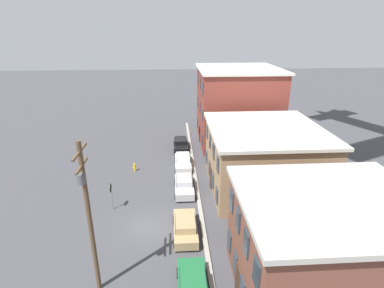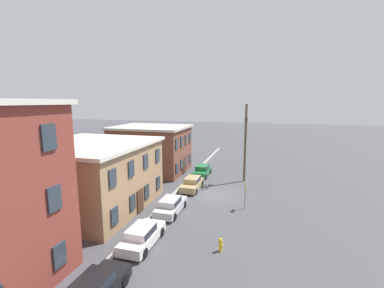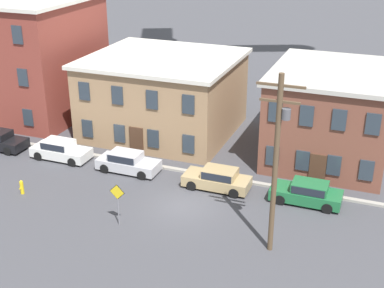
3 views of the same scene
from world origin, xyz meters
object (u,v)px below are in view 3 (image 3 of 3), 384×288
utility_pole (277,157)px  fire_hydrant (22,187)px  caution_sign (118,198)px  car_silver (127,161)px  car_green (307,192)px  car_tan (218,178)px  car_white (60,149)px

utility_pole → fire_hydrant: 17.28m
caution_sign → utility_pole: utility_pole is taller
car_silver → car_green: size_ratio=1.00×
car_tan → car_silver: bearing=178.6°
car_green → utility_pole: utility_pole is taller
car_white → car_green: same height
car_tan → fire_hydrant: car_tan is taller
car_white → caution_sign: bearing=-38.1°
car_tan → fire_hydrant: size_ratio=4.58×
car_silver → car_green: bearing=0.2°
car_white → car_silver: size_ratio=1.00×
utility_pole → fire_hydrant: size_ratio=10.28×
car_green → utility_pole: (-0.92, -5.81, 4.78)m
car_tan → utility_pole: utility_pole is taller
car_tan → caution_sign: bearing=-121.8°
car_silver → car_green: (12.59, 0.05, 0.00)m
car_green → utility_pole: bearing=-99.0°
car_green → fire_hydrant: car_green is taller
utility_pole → fire_hydrant: (-16.53, 0.32, -5.05)m
caution_sign → fire_hydrant: (-7.67, 1.08, -1.30)m
car_silver → utility_pole: 13.87m
caution_sign → fire_hydrant: caution_sign is taller
car_green → fire_hydrant: 18.30m
car_silver → car_tan: same height
car_silver → utility_pole: size_ratio=0.45×
car_tan → fire_hydrant: (-11.61, -5.29, -0.27)m
car_silver → car_tan: size_ratio=1.00×
car_white → car_tan: 12.36m
car_white → car_tan: size_ratio=1.00×
car_green → car_tan: bearing=-177.9°
car_white → utility_pole: (17.28, -5.84, 4.78)m
car_green → utility_pole: 7.59m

